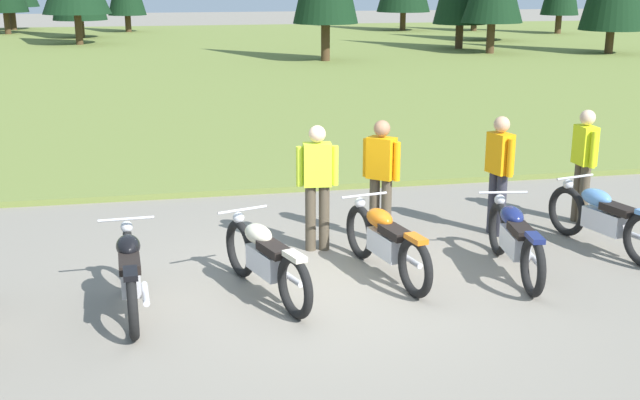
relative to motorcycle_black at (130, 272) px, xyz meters
The scene contains 11 objects.
ground_plane 2.29m from the motorcycle_black, ahead, with size 140.00×140.00×0.00m, color gray.
grass_moorland 26.53m from the motorcycle_black, 85.15° to the left, with size 80.00×44.00×0.10m, color olive.
motorcycle_black is the anchor object (origin of this frame).
motorcycle_cream 1.49m from the motorcycle_black, ahead, with size 0.86×2.03×0.88m.
motorcycle_orange 3.01m from the motorcycle_black, ahead, with size 0.72×2.08×0.88m.
motorcycle_navy 4.54m from the motorcycle_black, ahead, with size 0.62×2.09×0.88m.
motorcycle_sky_blue 6.10m from the motorcycle_black, ahead, with size 0.75×2.06×0.88m.
rider_in_hivis_vest 3.73m from the motorcycle_black, 27.85° to the left, with size 0.43×0.41×1.67m.
rider_checking_bike 5.25m from the motorcycle_black, 18.89° to the left, with size 0.30×0.54×1.67m.
rider_with_back_turned 6.67m from the motorcycle_black, 17.03° to the left, with size 0.22×0.55×1.67m.
rider_near_row_end 2.86m from the motorcycle_black, 33.03° to the left, with size 0.55×0.25×1.67m.
Camera 1 is at (-1.85, -8.46, 3.53)m, focal length 44.85 mm.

